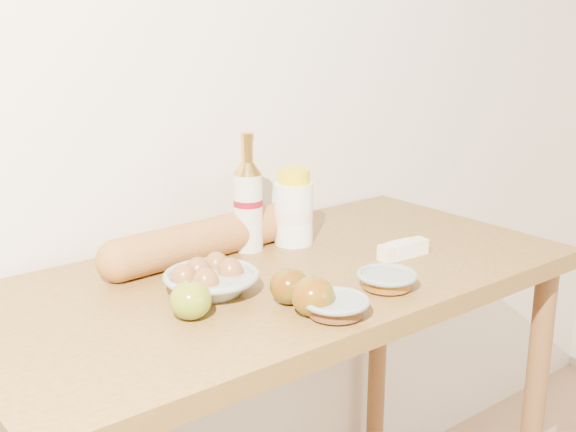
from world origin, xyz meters
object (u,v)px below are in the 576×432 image
(bourbon_bottle, at_px, (248,203))
(baguette, at_px, (207,239))
(cream_bottle, at_px, (294,209))
(table, at_px, (279,329))
(egg_bowl, at_px, (210,280))

(bourbon_bottle, distance_m, baguette, 0.12)
(cream_bottle, xyz_separation_m, baguette, (-0.20, 0.04, -0.04))
(bourbon_bottle, distance_m, cream_bottle, 0.11)
(table, bearing_deg, baguette, 111.81)
(cream_bottle, relative_size, baguette, 0.34)
(bourbon_bottle, relative_size, egg_bowl, 1.18)
(table, xyz_separation_m, egg_bowl, (-0.16, -0.01, 0.15))
(bourbon_bottle, height_order, egg_bowl, bourbon_bottle)
(bourbon_bottle, bearing_deg, baguette, 172.86)
(table, height_order, egg_bowl, egg_bowl)
(bourbon_bottle, xyz_separation_m, cream_bottle, (0.10, -0.03, -0.03))
(table, xyz_separation_m, bourbon_bottle, (0.03, 0.15, 0.23))
(egg_bowl, relative_size, baguette, 0.43)
(bourbon_bottle, relative_size, baguette, 0.51)
(table, height_order, cream_bottle, cream_bottle)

